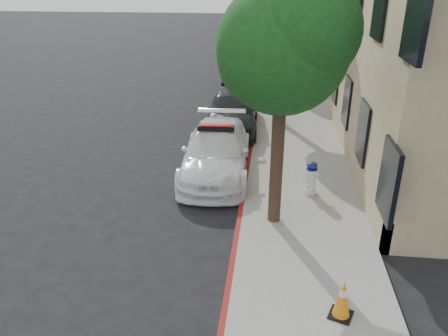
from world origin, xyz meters
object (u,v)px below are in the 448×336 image
police_car (216,151)px  traffic_cone (343,299)px  parked_car_mid (233,110)px  fire_hydrant (311,178)px  parked_car_far (247,69)px

police_car → traffic_cone: (3.01, -6.07, -0.19)m
parked_car_mid → traffic_cone: bearing=-76.6°
police_car → traffic_cone: police_car is taller
parked_car_mid → fire_hydrant: 6.09m
parked_car_mid → parked_car_far: 8.00m
parked_car_far → traffic_cone: 18.41m
fire_hydrant → traffic_cone: bearing=-93.0°
police_car → traffic_cone: bearing=-66.2°
fire_hydrant → traffic_cone: (0.24, -4.71, -0.08)m
parked_car_far → parked_car_mid: bearing=-82.6°
traffic_cone → police_car: bearing=116.4°
parked_car_mid → fire_hydrant: size_ratio=5.17×
parked_car_mid → parked_car_far: size_ratio=0.99×
police_car → parked_car_far: (0.10, 12.11, 0.09)m
parked_car_mid → parked_car_far: parked_car_mid is taller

